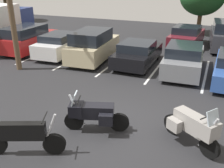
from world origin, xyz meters
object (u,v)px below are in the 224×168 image
at_px(car_far_maroon, 187,36).
at_px(motorcycle_touring, 94,113).
at_px(motorcycle_third, 24,136).
at_px(car_grey, 184,59).
at_px(motorcycle_second, 193,126).
at_px(car_white, 61,44).
at_px(car_black, 138,53).
at_px(car_champagne, 93,46).
at_px(car_red, 28,39).

bearing_deg(car_far_maroon, motorcycle_touring, -95.65).
distance_m(motorcycle_touring, motorcycle_third, 2.25).
bearing_deg(car_grey, motorcycle_second, -79.57).
distance_m(car_white, car_black, 5.18).
bearing_deg(car_black, car_far_maroon, 70.45).
xyz_separation_m(motorcycle_second, car_far_maroon, (-1.82, 12.47, 0.04)).
bearing_deg(motorcycle_touring, motorcycle_second, 6.59).
height_order(motorcycle_third, car_far_maroon, car_far_maroon).
distance_m(motorcycle_touring, car_champagne, 7.79).
distance_m(car_grey, car_far_maroon, 6.01).
xyz_separation_m(car_white, car_champagne, (2.42, -0.17, 0.18)).
height_order(motorcycle_third, car_champagne, car_champagne).
distance_m(car_black, car_far_maroon, 6.00).
relative_size(motorcycle_touring, car_champagne, 0.45).
bearing_deg(car_black, car_white, -179.53).
height_order(motorcycle_touring, car_far_maroon, car_far_maroon).
relative_size(car_red, car_grey, 0.98).
relative_size(motorcycle_touring, motorcycle_third, 0.95).
bearing_deg(motorcycle_third, car_grey, 70.15).
bearing_deg(motorcycle_second, car_black, 119.34).
bearing_deg(car_white, motorcycle_second, -36.94).
xyz_separation_m(car_red, car_champagne, (4.96, -0.12, 0.03)).
height_order(motorcycle_touring, car_black, car_black).
xyz_separation_m(car_champagne, car_grey, (5.39, -0.11, -0.15)).
bearing_deg(motorcycle_touring, car_black, 95.87).
bearing_deg(car_far_maroon, car_grey, -83.98).
height_order(car_black, car_grey, car_grey).
bearing_deg(car_black, motorcycle_second, -60.66).
height_order(motorcycle_touring, car_champagne, car_champagne).
bearing_deg(car_white, car_champagne, -4.11).
bearing_deg(car_red, car_grey, -1.25).
height_order(car_red, car_white, car_red).
xyz_separation_m(motorcycle_touring, car_black, (-0.74, 7.17, 0.04)).
xyz_separation_m(motorcycle_second, car_white, (-9.01, 6.77, 0.05)).
height_order(motorcycle_touring, car_white, car_white).
distance_m(motorcycle_second, car_black, 7.82).
distance_m(motorcycle_second, motorcycle_third, 4.88).
distance_m(motorcycle_second, car_grey, 6.60).
relative_size(car_red, car_champagne, 0.94).
xyz_separation_m(car_black, car_grey, (2.64, -0.33, 0.08)).
distance_m(car_red, car_black, 7.72).
distance_m(motorcycle_third, car_white, 10.14).
distance_m(car_champagne, car_far_maroon, 7.56).
relative_size(motorcycle_third, car_red, 0.50).
bearing_deg(car_red, motorcycle_third, -51.17).
xyz_separation_m(motorcycle_touring, car_red, (-8.45, 7.07, 0.25)).
bearing_deg(motorcycle_second, car_champagne, 134.94).
relative_size(car_black, car_grey, 0.95).
distance_m(motorcycle_touring, motorcycle_second, 3.11).
height_order(motorcycle_second, car_grey, car_grey).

